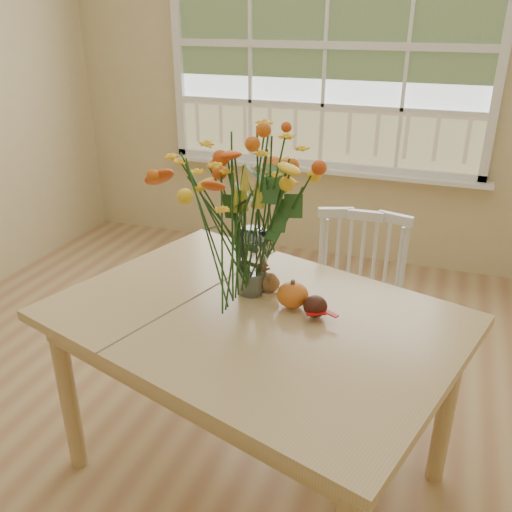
% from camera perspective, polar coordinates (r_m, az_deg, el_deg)
% --- Properties ---
extents(floor, '(4.00, 4.50, 0.01)m').
position_cam_1_polar(floor, '(2.59, -6.68, -18.84)').
color(floor, '#AB7C52').
rests_on(floor, ground).
extents(wall_back, '(4.00, 0.02, 2.70)m').
position_cam_1_polar(wall_back, '(4.04, 7.32, 18.36)').
color(wall_back, '#CFBD84').
rests_on(wall_back, floor).
extents(window, '(2.42, 0.12, 1.74)m').
position_cam_1_polar(window, '(3.98, 7.33, 20.90)').
color(window, silver).
rests_on(window, wall_back).
extents(dining_table, '(1.65, 1.38, 0.76)m').
position_cam_1_polar(dining_table, '(2.03, -0.20, -8.27)').
color(dining_table, tan).
rests_on(dining_table, floor).
extents(windsor_chair, '(0.44, 0.42, 0.91)m').
position_cam_1_polar(windsor_chair, '(2.61, 10.46, -4.73)').
color(windsor_chair, white).
rests_on(windsor_chair, floor).
extents(flower_vase, '(0.54, 0.54, 0.64)m').
position_cam_1_polar(flower_vase, '(1.97, -0.42, 6.12)').
color(flower_vase, white).
rests_on(flower_vase, dining_table).
extents(pumpkin, '(0.12, 0.12, 0.09)m').
position_cam_1_polar(pumpkin, '(2.00, 3.86, -4.23)').
color(pumpkin, orange).
rests_on(pumpkin, dining_table).
extents(turkey_figurine, '(0.11, 0.09, 0.12)m').
position_cam_1_polar(turkey_figurine, '(2.09, 1.31, -2.81)').
color(turkey_figurine, '#CCB78C').
rests_on(turkey_figurine, dining_table).
extents(dark_gourd, '(0.13, 0.09, 0.08)m').
position_cam_1_polar(dark_gourd, '(1.95, 6.25, -5.39)').
color(dark_gourd, '#38160F').
rests_on(dark_gourd, dining_table).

